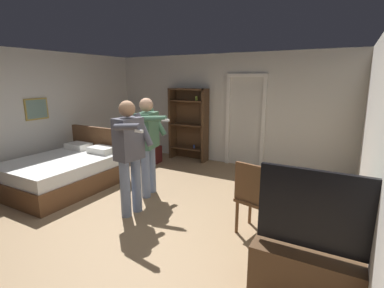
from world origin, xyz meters
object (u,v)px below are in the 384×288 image
(person_striped_shirt, at_px, (148,140))
(bottle_on_table, at_px, (315,184))
(wooden_chair, at_px, (253,196))
(suitcase_dark, at_px, (148,154))
(person_blue_shirt, at_px, (130,151))
(bed, at_px, (66,171))
(laptop, at_px, (301,184))
(bookshelf, at_px, (189,121))
(side_table, at_px, (302,204))
(tv_flatscreen, at_px, (326,271))

(person_striped_shirt, bearing_deg, bottle_on_table, -6.27)
(bottle_on_table, distance_m, person_striped_shirt, 2.73)
(wooden_chair, bearing_deg, suitcase_dark, 148.01)
(wooden_chair, relative_size, person_blue_shirt, 0.58)
(bed, xyz_separation_m, laptop, (4.16, 0.19, 0.45))
(person_striped_shirt, height_order, suitcase_dark, person_striped_shirt)
(bed, relative_size, person_striped_shirt, 1.16)
(bookshelf, height_order, suitcase_dark, bookshelf)
(side_table, xyz_separation_m, bottle_on_table, (0.14, -0.08, 0.33))
(bed, distance_m, laptop, 4.19)
(bottle_on_table, bearing_deg, laptop, 167.59)
(laptop, bearing_deg, wooden_chair, -163.08)
(laptop, xyz_separation_m, suitcase_dark, (-3.80, 1.87, -0.55))
(tv_flatscreen, distance_m, side_table, 1.16)
(bookshelf, bearing_deg, person_blue_shirt, -76.54)
(laptop, bearing_deg, tv_flatscreen, -69.24)
(bookshelf, distance_m, person_blue_shirt, 3.15)
(bed, bearing_deg, suitcase_dark, 79.92)
(bookshelf, bearing_deg, person_striped_shirt, -77.70)
(tv_flatscreen, height_order, person_blue_shirt, person_blue_shirt)
(bookshelf, xyz_separation_m, bottle_on_table, (3.22, -2.64, -0.17))
(side_table, relative_size, suitcase_dark, 1.19)
(side_table, bearing_deg, bottle_on_table, -29.74)
(bookshelf, xyz_separation_m, tv_flatscreen, (3.45, -3.65, -0.61))
(bed, height_order, bottle_on_table, bed)
(person_striped_shirt, bearing_deg, tv_flatscreen, -24.06)
(bookshelf, distance_m, laptop, 4.01)
(person_blue_shirt, relative_size, person_striped_shirt, 1.01)
(bookshelf, xyz_separation_m, laptop, (3.05, -2.60, -0.22))
(side_table, relative_size, person_striped_shirt, 0.41)
(bed, relative_size, bottle_on_table, 8.44)
(person_blue_shirt, height_order, person_striped_shirt, person_blue_shirt)
(bottle_on_table, bearing_deg, person_striped_shirt, 173.73)
(person_striped_shirt, xyz_separation_m, suitcase_dark, (-1.26, 1.61, -0.79))
(wooden_chair, bearing_deg, tv_flatscreen, -43.27)
(person_striped_shirt, distance_m, suitcase_dark, 2.19)
(side_table, height_order, bottle_on_table, bottle_on_table)
(bookshelf, distance_m, wooden_chair, 3.76)
(person_blue_shirt, bearing_deg, tv_flatscreen, -12.14)
(laptop, bearing_deg, suitcase_dark, 153.80)
(person_blue_shirt, bearing_deg, side_table, 12.29)
(laptop, distance_m, suitcase_dark, 4.27)
(person_striped_shirt, bearing_deg, bed, -164.38)
(side_table, bearing_deg, bed, -176.76)
(tv_flatscreen, bearing_deg, person_striped_shirt, 155.94)
(laptop, height_order, wooden_chair, wooden_chair)
(bookshelf, bearing_deg, suitcase_dark, -135.66)
(laptop, xyz_separation_m, bottle_on_table, (0.17, -0.04, 0.05))
(bed, height_order, bookshelf, bookshelf)
(side_table, height_order, wooden_chair, wooden_chair)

